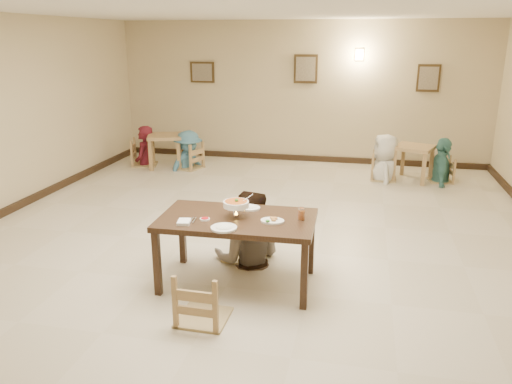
% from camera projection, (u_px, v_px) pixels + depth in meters
% --- Properties ---
extents(floor, '(10.00, 10.00, 0.00)m').
position_uv_depth(floor, '(249.00, 248.00, 6.54)').
color(floor, beige).
rests_on(floor, ground).
extents(ceiling, '(10.00, 10.00, 0.00)m').
position_uv_depth(ceiling, '(247.00, 4.00, 5.65)').
color(ceiling, white).
rests_on(ceiling, wall_back).
extents(wall_back, '(10.00, 0.00, 10.00)m').
position_uv_depth(wall_back, '(301.00, 93.00, 10.77)').
color(wall_back, '#CAB790').
rests_on(wall_back, floor).
extents(baseboard_back, '(8.00, 0.06, 0.12)m').
position_uv_depth(baseboard_back, '(299.00, 158.00, 11.16)').
color(baseboard_back, black).
rests_on(baseboard_back, floor).
extents(picture_a, '(0.55, 0.04, 0.45)m').
position_uv_depth(picture_a, '(202.00, 72.00, 11.05)').
color(picture_a, '#352614').
rests_on(picture_a, wall_back).
extents(picture_b, '(0.50, 0.04, 0.60)m').
position_uv_depth(picture_b, '(306.00, 69.00, 10.56)').
color(picture_b, '#352614').
rests_on(picture_b, wall_back).
extents(picture_c, '(0.45, 0.04, 0.55)m').
position_uv_depth(picture_c, '(428.00, 78.00, 10.09)').
color(picture_c, '#352614').
rests_on(picture_c, wall_back).
extents(wall_sconce, '(0.16, 0.05, 0.22)m').
position_uv_depth(wall_sconce, '(359.00, 55.00, 10.25)').
color(wall_sconce, '#FFD88C').
rests_on(wall_sconce, wall_back).
extents(main_table, '(1.70, 0.98, 0.78)m').
position_uv_depth(main_table, '(237.00, 224.00, 5.40)').
color(main_table, '#352215').
rests_on(main_table, floor).
extents(chair_far, '(0.47, 0.47, 1.01)m').
position_uv_depth(chair_far, '(245.00, 220.00, 6.10)').
color(chair_far, tan).
rests_on(chair_far, floor).
extents(chair_near, '(0.48, 0.48, 1.02)m').
position_uv_depth(chair_near, '(202.00, 272.00, 4.74)').
color(chair_near, tan).
rests_on(chair_near, floor).
extents(main_diner, '(0.94, 0.77, 1.79)m').
position_uv_depth(main_diner, '(248.00, 191.00, 5.92)').
color(main_diner, gray).
rests_on(main_diner, floor).
extents(curry_warmer, '(0.31, 0.28, 0.25)m').
position_uv_depth(curry_warmer, '(236.00, 204.00, 5.34)').
color(curry_warmer, silver).
rests_on(curry_warmer, main_table).
extents(rice_plate_far, '(0.29, 0.29, 0.07)m').
position_uv_depth(rice_plate_far, '(247.00, 207.00, 5.64)').
color(rice_plate_far, white).
rests_on(rice_plate_far, main_table).
extents(rice_plate_near, '(0.27, 0.27, 0.06)m').
position_uv_depth(rice_plate_near, '(224.00, 228.00, 5.05)').
color(rice_plate_near, white).
rests_on(rice_plate_near, main_table).
extents(fried_plate, '(0.25, 0.25, 0.06)m').
position_uv_depth(fried_plate, '(272.00, 220.00, 5.23)').
color(fried_plate, white).
rests_on(fried_plate, main_table).
extents(chili_dish, '(0.11, 0.11, 0.02)m').
position_uv_depth(chili_dish, '(205.00, 219.00, 5.29)').
color(chili_dish, white).
rests_on(chili_dish, main_table).
extents(napkin_cutlery, '(0.18, 0.27, 0.03)m').
position_uv_depth(napkin_cutlery, '(184.00, 222.00, 5.20)').
color(napkin_cutlery, white).
rests_on(napkin_cutlery, main_table).
extents(drink_glass, '(0.07, 0.07, 0.14)m').
position_uv_depth(drink_glass, '(301.00, 214.00, 5.28)').
color(drink_glass, white).
rests_on(drink_glass, main_table).
extents(bg_table_left, '(0.89, 0.89, 0.69)m').
position_uv_depth(bg_table_left, '(165.00, 141.00, 10.45)').
color(bg_table_left, tan).
rests_on(bg_table_left, floor).
extents(bg_table_right, '(0.86, 0.86, 0.67)m').
position_uv_depth(bg_table_right, '(414.00, 153.00, 9.49)').
color(bg_table_right, tan).
rests_on(bg_table_right, floor).
extents(bg_chair_ll, '(0.50, 0.50, 1.07)m').
position_uv_depth(bg_chair_ll, '(143.00, 141.00, 10.62)').
color(bg_chair_ll, tan).
rests_on(bg_chair_ll, floor).
extents(bg_chair_lr, '(0.49, 0.49, 1.05)m').
position_uv_depth(bg_chair_lr, '(188.00, 144.00, 10.36)').
color(bg_chair_lr, tan).
rests_on(bg_chair_lr, floor).
extents(bg_chair_rl, '(0.47, 0.47, 1.01)m').
position_uv_depth(bg_chair_rl, '(385.00, 154.00, 9.54)').
color(bg_chair_rl, tan).
rests_on(bg_chair_rl, floor).
extents(bg_chair_rr, '(0.42, 0.42, 0.89)m').
position_uv_depth(bg_chair_rr, '(442.00, 159.00, 9.42)').
color(bg_chair_rr, tan).
rests_on(bg_chair_rr, floor).
extents(bg_diner_a, '(0.48, 0.67, 1.70)m').
position_uv_depth(bg_diner_a, '(142.00, 126.00, 10.52)').
color(bg_diner_a, '#591420').
rests_on(bg_diner_a, floor).
extents(bg_diner_b, '(0.99, 1.19, 1.60)m').
position_uv_depth(bg_diner_b, '(187.00, 131.00, 10.28)').
color(bg_diner_b, teal).
rests_on(bg_diner_b, floor).
extents(bg_diner_c, '(0.66, 0.93, 1.77)m').
position_uv_depth(bg_diner_c, '(387.00, 134.00, 9.43)').
color(bg_diner_c, silver).
rests_on(bg_diner_c, floor).
extents(bg_diner_d, '(0.47, 1.01, 1.69)m').
position_uv_depth(bg_diner_d, '(445.00, 138.00, 9.31)').
color(bg_diner_d, teal).
rests_on(bg_diner_d, floor).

